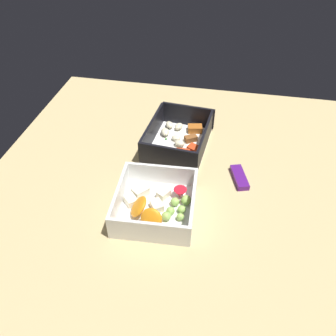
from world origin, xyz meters
The scene contains 4 objects.
table_surface centered at (0.00, 0.00, 1.00)cm, with size 80.00×80.00×2.00cm, color tan.
pasta_container centered at (-11.12, -0.99, 3.92)cm, with size 18.93×14.78×6.03cm.
fruit_bowl centered at (9.97, -1.77, 3.76)cm, with size 16.15×15.55×5.11cm.
candy_bar centered at (-2.06, 13.66, 2.60)cm, with size 7.00×2.40×1.20cm, color #51197A.
Camera 1 is at (53.33, 8.81, 52.54)cm, focal length 36.93 mm.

